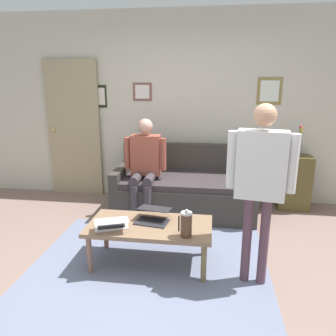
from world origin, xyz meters
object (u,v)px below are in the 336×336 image
object	(u,v)px
interior_door	(74,129)
side_shelf	(294,182)
laptop_left	(153,217)
person_standing	(261,173)
laptop_center	(111,224)
person_seated	(145,162)
coffee_table	(150,228)
french_press	(186,224)
flower_vase	(298,146)
couch	(185,190)

from	to	relation	value
interior_door	side_shelf	xyz separation A→B (m)	(-3.24, 0.19, -0.65)
laptop_left	person_standing	distance (m)	1.12
laptop_center	side_shelf	world-z (taller)	side_shelf
person_standing	person_seated	bearing A→B (deg)	-46.41
interior_door	laptop_left	world-z (taller)	interior_door
side_shelf	person_standing	bearing A→B (deg)	68.14
interior_door	laptop_center	world-z (taller)	interior_door
laptop_left	person_seated	size ratio (longest dim) A/B	0.28
coffee_table	person_standing	world-z (taller)	person_standing
french_press	person_standing	bearing A→B (deg)	-176.82
coffee_table	flower_vase	distance (m)	2.46
coffee_table	interior_door	bearing A→B (deg)	-50.69
person_seated	coffee_table	bearing A→B (deg)	103.91
couch	coffee_table	bearing A→B (deg)	81.00
interior_door	flower_vase	xyz separation A→B (m)	(-3.25, 0.19, -0.13)
couch	person_standing	bearing A→B (deg)	115.89
laptop_center	person_standing	world-z (taller)	person_standing
side_shelf	person_seated	world-z (taller)	person_seated
couch	french_press	size ratio (longest dim) A/B	7.17
coffee_table	side_shelf	bearing A→B (deg)	-135.38
couch	side_shelf	world-z (taller)	couch
flower_vase	couch	bearing A→B (deg)	11.56
person_seated	side_shelf	bearing A→B (deg)	-165.01
laptop_center	person_standing	xyz separation A→B (m)	(-1.30, 0.03, 0.55)
laptop_left	person_standing	bearing A→B (deg)	165.99
french_press	person_seated	distance (m)	1.51
side_shelf	person_standing	xyz separation A→B (m)	(0.74, 1.85, 0.63)
interior_door	person_standing	xyz separation A→B (m)	(-2.50, 2.04, -0.01)
laptop_left	coffee_table	bearing A→B (deg)	77.69
person_seated	flower_vase	bearing A→B (deg)	-165.08
laptop_center	person_seated	xyz separation A→B (m)	(-0.05, -1.29, 0.27)
side_shelf	person_standing	world-z (taller)	person_standing
interior_door	french_press	xyz separation A→B (m)	(-1.90, 2.07, -0.49)
couch	french_press	world-z (taller)	couch
laptop_center	side_shelf	size ratio (longest dim) A/B	0.52
couch	person_standing	size ratio (longest dim) A/B	1.16
couch	person_seated	bearing A→B (deg)	24.22
laptop_center	coffee_table	bearing A→B (deg)	-158.16
side_shelf	coffee_table	bearing A→B (deg)	44.62
french_press	laptop_center	bearing A→B (deg)	-5.05
couch	person_seated	distance (m)	0.70
french_press	flower_vase	xyz separation A→B (m)	(-1.35, -1.88, 0.36)
flower_vase	person_seated	world-z (taller)	person_seated
laptop_center	laptop_left	bearing A→B (deg)	-149.33
coffee_table	person_standing	xyz separation A→B (m)	(-0.97, 0.16, 0.64)
interior_door	laptop_center	distance (m)	2.41
laptop_left	flower_vase	xyz separation A→B (m)	(-1.70, -1.61, 0.43)
interior_door	coffee_table	xyz separation A→B (m)	(-1.53, 1.87, -0.65)
couch	person_standing	world-z (taller)	person_standing
laptop_left	side_shelf	xyz separation A→B (m)	(-1.69, -1.61, -0.08)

